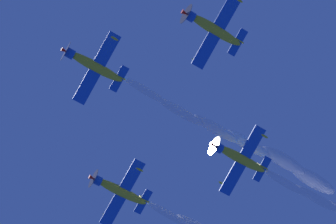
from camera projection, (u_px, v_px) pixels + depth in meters
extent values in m
ellipsoid|color=gold|center=(95.00, 67.00, 76.72)|extent=(7.68, 4.60, 2.03)
cylinder|color=#194CB2|center=(70.00, 53.00, 75.83)|extent=(1.50, 1.81, 1.55)
cone|color=red|center=(64.00, 51.00, 75.64)|extent=(1.01, 0.99, 0.76)
cylinder|color=#3F3F47|center=(66.00, 51.00, 75.69)|extent=(1.21, 3.04, 3.23)
cube|color=#194CB2|center=(97.00, 68.00, 76.62)|extent=(5.64, 9.54, 2.37)
ellipsoid|color=gold|center=(115.00, 39.00, 74.26)|extent=(1.09, 0.75, 0.42)
ellipsoid|color=gold|center=(80.00, 96.00, 78.97)|extent=(1.09, 0.75, 0.42)
cube|color=#194CB2|center=(119.00, 79.00, 77.62)|extent=(2.45, 3.61, 0.94)
cube|color=gold|center=(120.00, 77.00, 78.14)|extent=(1.27, 0.95, 1.40)
ellipsoid|color=#1E232D|center=(93.00, 64.00, 77.04)|extent=(1.97, 1.63, 1.05)
ellipsoid|color=gold|center=(215.00, 30.00, 74.61)|extent=(7.69, 4.54, 2.39)
cylinder|color=#194CB2|center=(190.00, 16.00, 73.57)|extent=(1.50, 1.84, 1.61)
cone|color=red|center=(185.00, 13.00, 73.35)|extent=(1.01, 1.00, 0.80)
cylinder|color=#3F3F47|center=(186.00, 14.00, 73.40)|extent=(1.20, 3.13, 3.27)
cube|color=#194CB2|center=(216.00, 31.00, 74.51)|extent=(5.62, 9.47, 2.67)
ellipsoid|color=gold|center=(239.00, 0.00, 72.08)|extent=(1.09, 0.75, 0.47)
ellipsoid|color=gold|center=(195.00, 61.00, 76.95)|extent=(1.09, 0.75, 0.47)
cube|color=#194CB2|center=(238.00, 42.00, 75.65)|extent=(2.44, 3.59, 1.07)
cube|color=gold|center=(238.00, 40.00, 76.15)|extent=(1.27, 0.98, 1.45)
ellipsoid|color=#1E232D|center=(212.00, 27.00, 74.90)|extent=(1.97, 1.63, 1.14)
ellipsoid|color=gold|center=(121.00, 191.00, 81.33)|extent=(7.71, 4.62, 2.01)
cylinder|color=#194CB2|center=(97.00, 180.00, 80.47)|extent=(1.53, 1.83, 1.57)
cone|color=red|center=(92.00, 178.00, 80.28)|extent=(1.02, 1.00, 0.77)
cylinder|color=#3F3F47|center=(93.00, 178.00, 80.33)|extent=(1.25, 3.09, 3.30)
cube|color=#194CB2|center=(122.00, 193.00, 81.23)|extent=(5.61, 9.47, 2.68)
ellipsoid|color=gold|center=(140.00, 170.00, 78.74)|extent=(1.10, 0.75, 0.42)
ellipsoid|color=gold|center=(106.00, 215.00, 83.72)|extent=(1.10, 0.75, 0.42)
cube|color=#194CB2|center=(143.00, 202.00, 82.21)|extent=(2.44, 3.59, 1.05)
cube|color=gold|center=(144.00, 199.00, 82.72)|extent=(1.29, 0.98, 1.39)
ellipsoid|color=#1E232D|center=(119.00, 188.00, 81.65)|extent=(1.99, 1.64, 1.06)
ellipsoid|color=gold|center=(241.00, 159.00, 79.29)|extent=(7.68, 4.55, 2.37)
cylinder|color=#194CB2|center=(218.00, 148.00, 78.27)|extent=(1.49, 1.86, 1.64)
cone|color=red|center=(213.00, 145.00, 78.06)|extent=(1.00, 1.01, 0.81)
cylinder|color=#3F3F47|center=(214.00, 146.00, 78.11)|extent=(1.16, 3.19, 3.34)
cube|color=#194CB2|center=(242.00, 161.00, 79.20)|extent=(5.58, 9.39, 3.02)
ellipsoid|color=gold|center=(265.00, 136.00, 76.62)|extent=(1.09, 0.75, 0.47)
ellipsoid|color=gold|center=(222.00, 183.00, 81.79)|extent=(1.09, 0.75, 0.47)
cube|color=#194CB2|center=(262.00, 169.00, 80.31)|extent=(2.43, 3.56, 1.19)
cube|color=gold|center=(262.00, 166.00, 80.81)|extent=(1.26, 1.01, 1.44)
ellipsoid|color=#1E232D|center=(238.00, 155.00, 79.58)|extent=(1.97, 1.64, 1.15)
ellipsoid|color=white|center=(145.00, 90.00, 78.65)|extent=(6.98, 4.00, 1.72)
ellipsoid|color=white|center=(180.00, 111.00, 80.11)|extent=(7.09, 4.20, 1.93)
ellipsoid|color=white|center=(215.00, 129.00, 81.33)|extent=(7.20, 4.40, 2.15)
ellipsoid|color=white|center=(248.00, 144.00, 82.97)|extent=(7.31, 4.60, 2.36)
ellipsoid|color=white|center=(283.00, 160.00, 84.38)|extent=(7.42, 4.80, 2.57)
ellipsoid|color=white|center=(313.00, 180.00, 85.90)|extent=(7.53, 5.01, 2.78)
ellipsoid|color=white|center=(167.00, 214.00, 83.22)|extent=(6.98, 4.00, 1.72)
ellipsoid|color=white|center=(285.00, 183.00, 81.21)|extent=(6.98, 4.00, 1.72)
ellipsoid|color=white|center=(317.00, 198.00, 82.48)|extent=(7.09, 4.20, 1.93)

